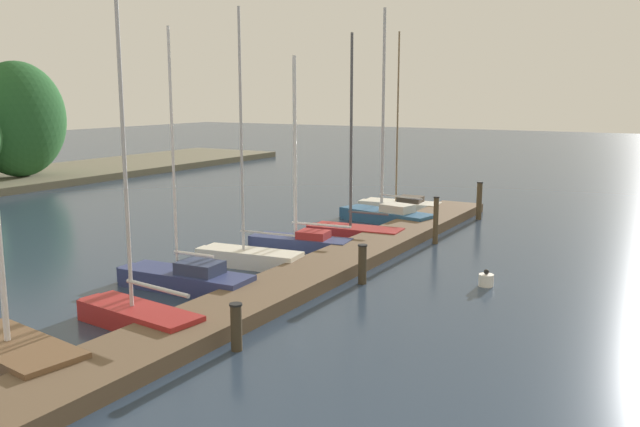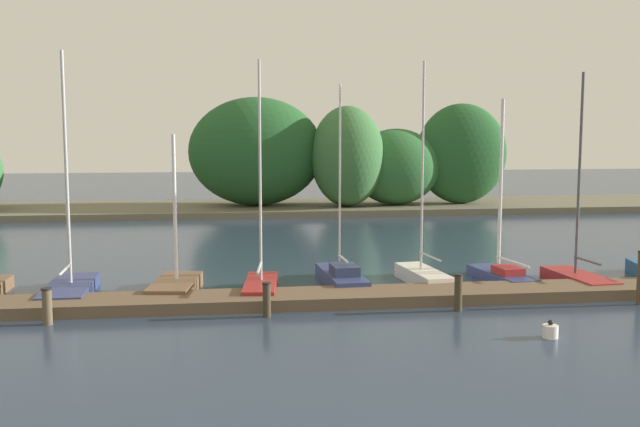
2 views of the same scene
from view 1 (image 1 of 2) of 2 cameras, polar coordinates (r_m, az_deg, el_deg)
name	(u,v)px [view 1 (image 1 of 2)]	position (r m, az deg, el deg)	size (l,w,h in m)	color
dock_pier	(254,300)	(16.04, -5.62, -7.32)	(30.89, 1.80, 0.35)	brown
sailboat_3	(10,349)	(13.96, -24.84, -10.42)	(1.66, 3.39, 5.00)	brown
sailboat_4	(135,312)	(15.13, -15.47, -8.06)	(1.29, 3.39, 7.25)	maroon
sailboat_5	(183,277)	(17.66, -11.58, -5.32)	(1.30, 3.91, 6.60)	navy
sailboat_6	(246,254)	(19.73, -6.30, -3.48)	(1.29, 3.34, 7.35)	silver
sailboat_7	(300,237)	(21.79, -1.75, -2.02)	(1.46, 3.52, 6.15)	navy
sailboat_8	(353,228)	(23.46, 2.80, -1.26)	(1.36, 3.48, 6.98)	maroon
sailboat_9	(385,212)	(26.29, 5.57, 0.15)	(1.89, 4.15, 8.13)	#285684
sailboat_10	(399,203)	(29.17, 6.76, 0.88)	(1.47, 3.59, 7.52)	silver
mooring_piling_2	(236,327)	(13.39, -7.14, -9.54)	(0.26, 0.26, 0.96)	#3D3323
mooring_piling_3	(362,264)	(17.79, 3.63, -4.31)	(0.26, 0.26, 1.07)	#3D3323
mooring_piling_4	(436,220)	(22.71, 9.82, -0.55)	(0.20, 0.20, 1.61)	#4C3D28
mooring_piling_5	(479,201)	(27.45, 13.39, 1.08)	(0.25, 0.25, 1.52)	#4C3D28
channel_buoy_0	(486,280)	(18.16, 13.95, -5.49)	(0.39, 0.39, 0.46)	white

